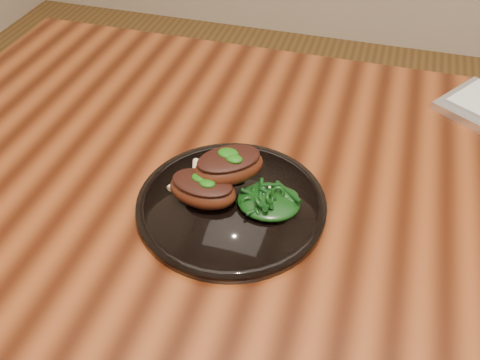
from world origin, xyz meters
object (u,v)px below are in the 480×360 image
(desk, at_px, (393,252))
(plate, at_px, (231,204))
(greens_heap, at_px, (269,198))
(lamb_chop_front, at_px, (202,189))

(desk, distance_m, plate, 0.25)
(desk, distance_m, greens_heap, 0.22)
(lamb_chop_front, height_order, greens_heap, lamb_chop_front)
(desk, height_order, greens_heap, greens_heap)
(greens_heap, bearing_deg, lamb_chop_front, -171.25)
(plate, relative_size, greens_heap, 3.03)
(desk, xyz_separation_m, lamb_chop_front, (-0.27, -0.07, 0.12))
(lamb_chop_front, bearing_deg, greens_heap, 8.75)
(desk, bearing_deg, greens_heap, -162.24)
(plate, distance_m, lamb_chop_front, 0.05)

